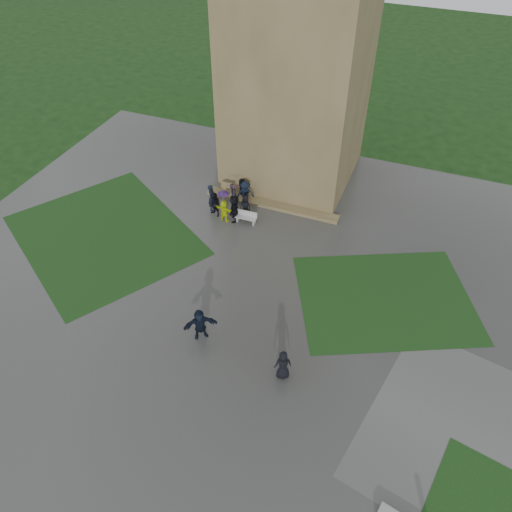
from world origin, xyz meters
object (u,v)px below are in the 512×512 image
at_px(bench, 246,217).
at_px(pedestrian_near, 283,365).
at_px(tower, 300,44).
at_px(pedestrian_mid, 200,324).

distance_m(bench, pedestrian_near, 11.61).
bearing_deg(bench, tower, 80.50).
height_order(tower, pedestrian_near, tower).
bearing_deg(tower, pedestrian_mid, -88.15).
distance_m(tower, pedestrian_mid, 17.82).
relative_size(pedestrian_mid, pedestrian_near, 1.09).
xyz_separation_m(tower, bench, (-0.90, -6.60, -8.57)).
distance_m(bench, pedestrian_mid, 9.39).
bearing_deg(pedestrian_near, tower, -101.71).
xyz_separation_m(tower, pedestrian_near, (5.02, -16.59, -8.16)).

